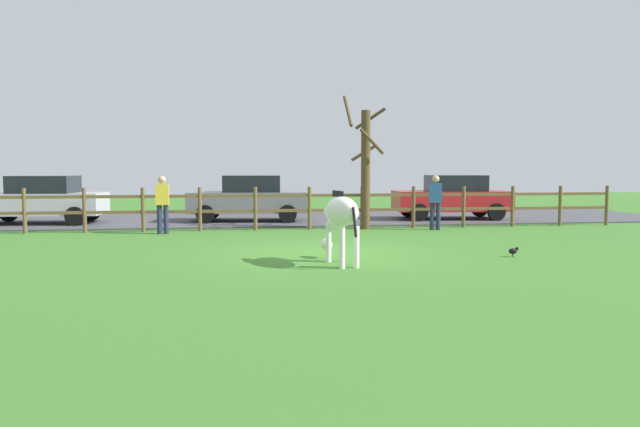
{
  "coord_description": "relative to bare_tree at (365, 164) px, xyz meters",
  "views": [
    {
      "loc": [
        -1.83,
        -12.73,
        1.84
      ],
      "look_at": [
        0.16,
        1.15,
        0.78
      ],
      "focal_mm": 33.29,
      "sensor_mm": 36.0,
      "label": 1
    }
  ],
  "objects": [
    {
      "name": "paddock_fence",
      "position": [
        -2.51,
        0.09,
        -1.24
      ],
      "size": [
        21.25,
        0.11,
        1.29
      ],
      "color": "brown",
      "rests_on": "ground_plane"
    },
    {
      "name": "parked_car_grey",
      "position": [
        -3.44,
        2.78,
        -1.12
      ],
      "size": [
        4.13,
        2.15,
        1.56
      ],
      "color": "slate",
      "rests_on": "parking_asphalt"
    },
    {
      "name": "zebra",
      "position": [
        -1.92,
        -6.5,
        -1.04
      ],
      "size": [
        0.67,
        1.93,
        1.41
      ],
      "color": "white",
      "rests_on": "ground_plane"
    },
    {
      "name": "parking_asphalt",
      "position": [
        -2.08,
        4.39,
        -1.94
      ],
      "size": [
        28.0,
        7.4,
        0.05
      ],
      "primitive_type": "cube",
      "color": "#47474C",
      "rests_on": "ground_plane"
    },
    {
      "name": "parked_car_red",
      "position": [
        3.74,
        2.56,
        -1.12
      ],
      "size": [
        4.11,
        2.1,
        1.56
      ],
      "color": "red",
      "rests_on": "parking_asphalt"
    },
    {
      "name": "parked_car_silver",
      "position": [
        -10.17,
        2.72,
        -1.12
      ],
      "size": [
        4.08,
        2.05,
        1.56
      ],
      "color": "#B7BABF",
      "rests_on": "parking_asphalt"
    },
    {
      "name": "bare_tree",
      "position": [
        0.0,
        0.0,
        0.0
      ],
      "size": [
        1.29,
        1.28,
        4.08
      ],
      "color": "#513A23",
      "rests_on": "ground_plane"
    },
    {
      "name": "visitor_right_of_tree",
      "position": [
        2.03,
        -0.57,
        -1.06
      ],
      "size": [
        0.4,
        0.3,
        1.64
      ],
      "color": "#232847",
      "rests_on": "ground_plane"
    },
    {
      "name": "crow_on_grass",
      "position": [
        1.83,
        -6.06,
        -1.84
      ],
      "size": [
        0.21,
        0.1,
        0.2
      ],
      "color": "black",
      "rests_on": "ground_plane"
    },
    {
      "name": "visitor_left_of_tree",
      "position": [
        -5.94,
        -0.51,
        -1.06
      ],
      "size": [
        0.37,
        0.23,
        1.64
      ],
      "color": "#232847",
      "rests_on": "ground_plane"
    },
    {
      "name": "ground_plane",
      "position": [
        -2.08,
        -4.91,
        -1.97
      ],
      "size": [
        60.0,
        60.0,
        0.0
      ],
      "primitive_type": "plane",
      "color": "#3D7528"
    }
  ]
}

